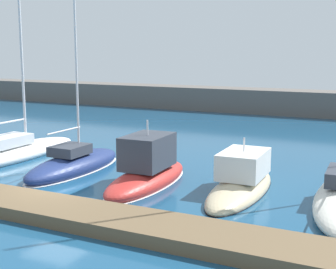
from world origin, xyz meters
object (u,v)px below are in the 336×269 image
Objects in this scene: motorboat_red_fourth at (147,171)px; sailboat_white_second at (15,151)px; motorboat_sand_fifth at (241,183)px; sailboat_navy_third at (74,164)px.

sailboat_white_second is at bearing 78.73° from motorboat_red_fourth.
sailboat_white_second is at bearing 84.86° from motorboat_sand_fifth.
sailboat_white_second is 13.82m from motorboat_sand_fifth.
sailboat_navy_third is 2.14× the size of motorboat_red_fourth.
sailboat_navy_third is 2.04× the size of motorboat_sand_fifth.
sailboat_white_second reaches higher than sailboat_navy_third.
motorboat_sand_fifth is at bearing -88.91° from sailboat_navy_third.
sailboat_navy_third is 4.63m from motorboat_red_fourth.
motorboat_red_fourth is 4.33m from motorboat_sand_fifth.
motorboat_red_fourth is at bearing -97.35° from sailboat_navy_third.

